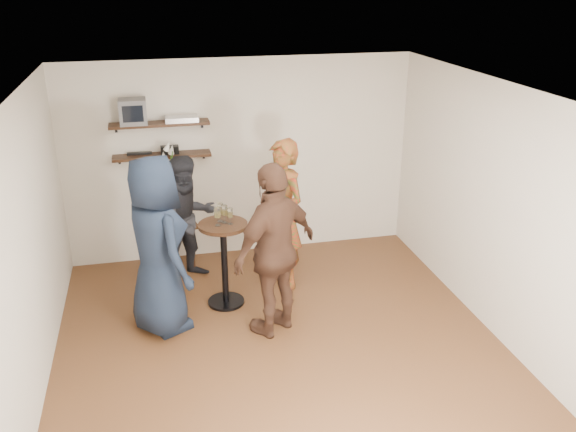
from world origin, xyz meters
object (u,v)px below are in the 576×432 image
object	(u,v)px
side_table	(174,229)
person_navy	(157,246)
radio	(170,150)
drinks_table	(224,253)
crt_monitor	(133,111)
person_plaid	(283,215)
person_dark	(189,219)
person_brown	(275,250)
dvd_deck	(181,119)

from	to	relation	value
side_table	person_navy	size ratio (longest dim) A/B	0.33
radio	drinks_table	bearing A→B (deg)	-69.30
crt_monitor	person_navy	bearing A→B (deg)	-84.77
radio	side_table	bearing A→B (deg)	-98.14
radio	person_plaid	world-z (taller)	person_plaid
radio	person_navy	size ratio (longest dim) A/B	0.11
person_plaid	drinks_table	bearing A→B (deg)	-90.00
person_navy	crt_monitor	bearing A→B (deg)	-20.36
person_plaid	person_navy	distance (m)	1.61
side_table	person_dark	distance (m)	0.47
person_dark	person_brown	size ratio (longest dim) A/B	0.85
person_dark	drinks_table	bearing A→B (deg)	-90.00
side_table	drinks_table	distance (m)	1.20
crt_monitor	person_navy	xyz separation A→B (m)	(0.15, -1.61, -1.06)
person_dark	dvd_deck	bearing A→B (deg)	63.41
person_navy	person_brown	distance (m)	1.22
side_table	person_navy	xyz separation A→B (m)	(-0.23, -1.43, 0.43)
radio	drinks_table	size ratio (longest dim) A/B	0.22
person_dark	radio	bearing A→B (deg)	81.51
drinks_table	person_dark	world-z (taller)	person_dark
dvd_deck	crt_monitor	bearing A→B (deg)	180.00
dvd_deck	person_dark	size ratio (longest dim) A/B	0.25
dvd_deck	side_table	size ratio (longest dim) A/B	0.64
dvd_deck	drinks_table	world-z (taller)	dvd_deck
crt_monitor	dvd_deck	xyz separation A→B (m)	(0.57, 0.00, -0.12)
radio	person_brown	bearing A→B (deg)	-64.36
crt_monitor	person_brown	distance (m)	2.58
drinks_table	person_brown	bearing A→B (deg)	-56.09
person_plaid	person_brown	size ratio (longest dim) A/B	0.98
crt_monitor	radio	bearing A→B (deg)	0.00
radio	person_dark	size ratio (longest dim) A/B	0.14
person_plaid	side_table	bearing A→B (deg)	-144.49
dvd_deck	drinks_table	bearing A→B (deg)	-76.31
crt_monitor	drinks_table	world-z (taller)	crt_monitor
person_brown	person_navy	bearing A→B (deg)	-49.16
crt_monitor	side_table	world-z (taller)	crt_monitor
side_table	person_brown	size ratio (longest dim) A/B	0.34
radio	person_dark	bearing A→B (deg)	-74.37
side_table	person_dark	xyz separation A→B (m)	(0.17, -0.35, 0.27)
dvd_deck	radio	xyz separation A→B (m)	(-0.17, 0.00, -0.38)
person_navy	person_dark	bearing A→B (deg)	-45.73
radio	side_table	world-z (taller)	radio
person_plaid	radio	bearing A→B (deg)	-150.51
dvd_deck	radio	world-z (taller)	dvd_deck
person_navy	radio	bearing A→B (deg)	-34.46
dvd_deck	person_plaid	distance (m)	1.73
person_navy	person_brown	size ratio (longest dim) A/B	1.03
person_navy	person_brown	bearing A→B (deg)	-130.84
side_table	person_plaid	distance (m)	1.52
dvd_deck	person_dark	bearing A→B (deg)	-92.47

